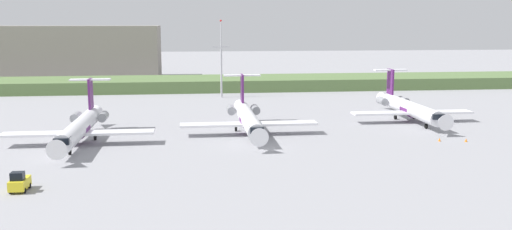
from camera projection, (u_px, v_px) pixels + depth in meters
ground_plane at (246, 115)px, 112.06m from camera, size 500.00×500.00×0.00m
grass_berm at (230, 83)px, 156.44m from camera, size 320.00×20.00×3.19m
regional_jet_nearest at (80, 127)px, 86.12m from camera, size 22.81×31.00×9.00m
regional_jet_second at (248, 118)px, 93.80m from camera, size 22.81×31.00×9.00m
regional_jet_third at (409, 108)px, 105.42m from camera, size 22.81×31.00×9.00m
antenna_mast at (221, 65)px, 137.62m from camera, size 4.40×0.50×19.18m
distant_hangar at (53, 52)px, 182.89m from camera, size 68.98×22.64×17.40m
baggage_tug at (19, 182)px, 61.63m from camera, size 1.72×3.20×2.30m
safety_cone_front_marker at (440, 140)px, 87.57m from camera, size 0.44×0.44×0.55m
safety_cone_mid_marker at (466, 140)px, 87.19m from camera, size 0.44×0.44×0.55m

